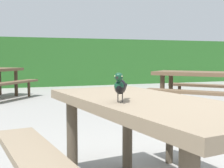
{
  "coord_description": "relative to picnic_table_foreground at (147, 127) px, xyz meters",
  "views": [
    {
      "loc": [
        -1.26,
        -1.7,
        1.01
      ],
      "look_at": [
        -0.58,
        0.18,
        0.84
      ],
      "focal_mm": 49.32,
      "sensor_mm": 36.0,
      "label": 1
    }
  ],
  "objects": [
    {
      "name": "picnic_table_foreground",
      "position": [
        0.0,
        0.0,
        0.0
      ],
      "size": [
        1.9,
        1.92,
        0.74
      ],
      "color": "#84725B",
      "rests_on": "ground"
    },
    {
      "name": "picnic_table_mid_left",
      "position": [
        2.73,
        3.14,
        0.0
      ],
      "size": [
        2.39,
        2.39,
        0.74
      ],
      "color": "brown",
      "rests_on": "ground"
    },
    {
      "name": "hedge_wall",
      "position": [
        0.36,
        9.68,
        0.29
      ],
      "size": [
        28.0,
        1.61,
        1.69
      ],
      "primitive_type": "cube",
      "color": "#2D6B28",
      "rests_on": "ground"
    },
    {
      "name": "bird_grackle",
      "position": [
        -0.22,
        -0.07,
        0.29
      ],
      "size": [
        0.17,
        0.26,
        0.18
      ],
      "color": "black",
      "rests_on": "picnic_table_foreground"
    }
  ]
}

